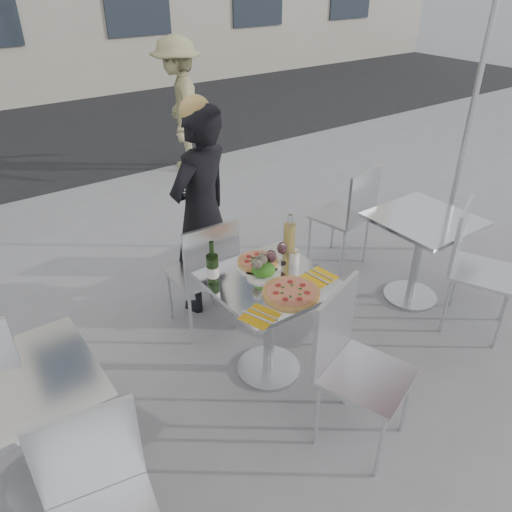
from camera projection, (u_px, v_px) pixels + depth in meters
ground at (268, 369)px, 3.49m from camera, size 80.00×80.00×0.00m
street_asphalt at (28, 137)px, 8.04m from camera, size 24.00×5.00×0.00m
main_table at (269, 307)px, 3.22m from camera, size 0.72×0.72×0.75m
side_table_left at (27, 412)px, 2.47m from camera, size 0.72×0.72×0.75m
side_table_right at (420, 241)px, 3.96m from camera, size 0.72×0.72×0.75m
chair_far at (205, 268)px, 3.58m from camera, size 0.45×0.46×0.94m
chair_near at (352, 357)px, 2.75m from camera, size 0.57×0.58×0.98m
side_chair_lnear at (99, 500)px, 2.04m from camera, size 0.50×0.51×0.95m
side_chair_rfar at (350, 210)px, 4.39m from camera, size 0.52×0.53×0.96m
side_chair_rnear at (473, 259)px, 3.66m from camera, size 0.60×0.60×0.98m
woman_diner at (201, 213)px, 3.77m from camera, size 0.70×0.58×1.64m
pedestrian_b at (179, 106)px, 6.42m from camera, size 1.02×1.26×1.70m
pizza_near at (291, 292)px, 2.97m from camera, size 0.35×0.35×0.02m
pizza_far at (258, 262)px, 3.26m from camera, size 0.31×0.31×0.03m
salad_plate at (263, 271)px, 3.13m from camera, size 0.22×0.22×0.09m
wine_bottle at (213, 268)px, 3.01m from camera, size 0.07×0.08×0.29m
carafe at (289, 238)px, 3.33m from camera, size 0.08×0.08×0.29m
sugar_shaker at (294, 257)px, 3.24m from camera, size 0.06×0.06×0.11m
wineglass_white_a at (257, 264)px, 3.06m from camera, size 0.07×0.07×0.16m
wineglass_white_b at (262, 260)px, 3.10m from camera, size 0.07×0.07×0.16m
wineglass_red_a at (271, 257)px, 3.13m from camera, size 0.07×0.07×0.16m
wineglass_red_b at (282, 249)px, 3.22m from camera, size 0.07×0.07×0.16m
napkin_left at (260, 316)px, 2.79m from camera, size 0.23×0.23×0.01m
napkin_right at (319, 277)px, 3.13m from camera, size 0.20×0.20×0.01m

